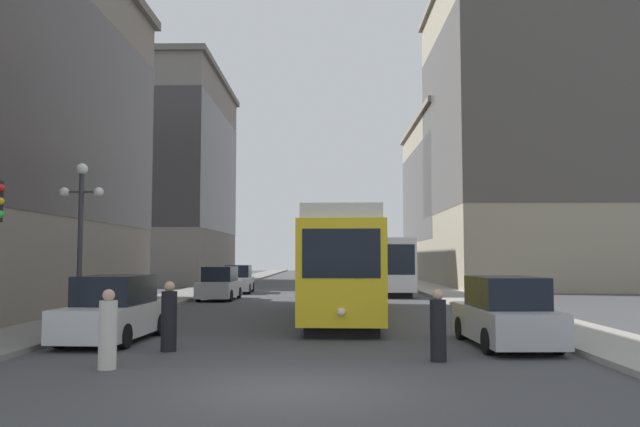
{
  "coord_description": "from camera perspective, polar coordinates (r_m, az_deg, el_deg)",
  "views": [
    {
      "loc": [
        0.69,
        -11.15,
        2.33
      ],
      "look_at": [
        0.4,
        9.13,
        3.75
      ],
      "focal_mm": 35.13,
      "sensor_mm": 36.0,
      "label": 1
    }
  ],
  "objects": [
    {
      "name": "lamp_post_left_near",
      "position": [
        21.3,
        -20.96,
        -0.39
      ],
      "size": [
        1.41,
        0.36,
        5.19
      ],
      "color": "#333338",
      "rests_on": "sidewalk_left"
    },
    {
      "name": "sidewalk_left",
      "position": [
        51.93,
        -8.9,
        -6.46
      ],
      "size": [
        2.83,
        120.0,
        0.15
      ],
      "primitive_type": "cube",
      "color": "gray",
      "rests_on": "ground"
    },
    {
      "name": "pedestrian_crossing_near",
      "position": [
        14.51,
        10.71,
        -10.2
      ],
      "size": [
        0.36,
        0.36,
        1.61
      ],
      "rotation": [
        0.0,
        0.0,
        5.59
      ],
      "color": "black",
      "rests_on": "ground"
    },
    {
      "name": "building_right_corner",
      "position": [
        65.37,
        14.82,
        1.34
      ],
      "size": [
        14.73,
        21.01,
        16.13
      ],
      "color": "gray",
      "rests_on": "ground"
    },
    {
      "name": "parked_car_left_near",
      "position": [
        34.96,
        -9.13,
        -6.4
      ],
      "size": [
        1.98,
        4.39,
        1.82
      ],
      "rotation": [
        0.0,
        0.0,
        -0.03
      ],
      "color": "black",
      "rests_on": "ground"
    },
    {
      "name": "transit_bus",
      "position": [
        41.17,
        5.67,
        -4.53
      ],
      "size": [
        2.98,
        11.75,
        3.45
      ],
      "rotation": [
        0.0,
        0.0,
        0.04
      ],
      "color": "black",
      "rests_on": "ground"
    },
    {
      "name": "parked_car_left_far",
      "position": [
        18.57,
        -18.24,
        -8.4
      ],
      "size": [
        2.03,
        4.58,
        1.82
      ],
      "rotation": [
        0.0,
        0.0,
        -0.04
      ],
      "color": "black",
      "rests_on": "ground"
    },
    {
      "name": "parked_car_left_mid",
      "position": [
        41.81,
        -7.48,
        -6.02
      ],
      "size": [
        2.03,
        4.61,
        1.82
      ],
      "rotation": [
        0.0,
        0.0,
        0.04
      ],
      "color": "black",
      "rests_on": "ground"
    },
    {
      "name": "pedestrian_crossing_far",
      "position": [
        14.02,
        -18.77,
        -10.17
      ],
      "size": [
        0.37,
        0.37,
        1.66
      ],
      "rotation": [
        0.0,
        0.0,
        2.39
      ],
      "color": "beige",
      "rests_on": "ground"
    },
    {
      "name": "streetcar",
      "position": [
        24.34,
        2.34,
        -4.55
      ],
      "size": [
        3.19,
        13.59,
        3.89
      ],
      "rotation": [
        0.0,
        0.0,
        -0.04
      ],
      "color": "black",
      "rests_on": "ground"
    },
    {
      "name": "building_left_midblock",
      "position": [
        60.88,
        -14.95,
        3.3
      ],
      "size": [
        13.36,
        19.29,
        19.33
      ],
      "color": "slate",
      "rests_on": "ground"
    },
    {
      "name": "pedestrian_on_sidewalk",
      "position": [
        16.22,
        -13.59,
        -9.29
      ],
      "size": [
        0.39,
        0.39,
        1.73
      ],
      "rotation": [
        0.0,
        0.0,
        2.63
      ],
      "color": "black",
      "rests_on": "ground"
    },
    {
      "name": "building_right_midblock",
      "position": [
        52.72,
        18.99,
        7.17
      ],
      "size": [
        15.74,
        17.42,
        24.0
      ],
      "color": "gray",
      "rests_on": "ground"
    },
    {
      "name": "sidewalk_right",
      "position": [
        51.72,
        9.03,
        -6.46
      ],
      "size": [
        2.83,
        120.0,
        0.15
      ],
      "primitive_type": "cube",
      "color": "gray",
      "rests_on": "ground"
    },
    {
      "name": "ground_plane",
      "position": [
        11.41,
        -2.76,
        -15.79
      ],
      "size": [
        200.0,
        200.0,
        0.0
      ],
      "primitive_type": "plane",
      "color": "#424244"
    },
    {
      "name": "parked_car_right_far",
      "position": [
        17.3,
        16.52,
        -8.78
      ],
      "size": [
        1.98,
        4.46,
        1.82
      ],
      "rotation": [
        0.0,
        0.0,
        3.17
      ],
      "color": "black",
      "rests_on": "ground"
    }
  ]
}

